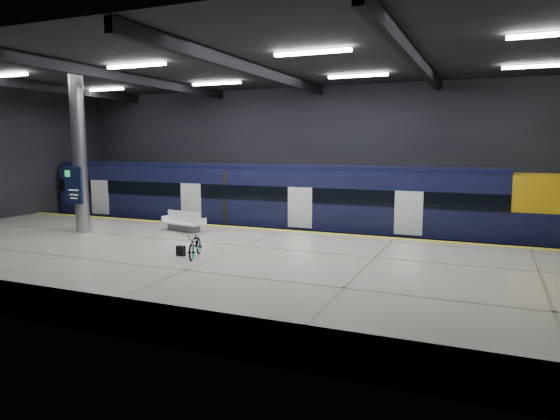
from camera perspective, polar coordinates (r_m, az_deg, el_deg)
The scene contains 10 objects.
ground at distance 20.22m, azimuth -2.72°, elevation -6.65°, with size 30.00×30.00×0.00m, color black.
room_shell at distance 19.62m, azimuth -2.82°, elevation 9.77°, with size 30.10×16.10×8.05m.
platform at distance 17.93m, azimuth -6.19°, elevation -6.71°, with size 30.00×11.00×1.10m, color beige.
safety_strip at distance 22.45m, azimuth 0.29°, elevation -2.33°, with size 30.00×0.40×0.01m, color gold.
rails at distance 25.15m, azimuth 2.69°, elevation -3.65°, with size 30.00×1.52×0.16m.
train at distance 25.15m, azimuth 0.85°, elevation 0.92°, with size 29.40×2.84×3.79m.
bench at distance 22.65m, azimuth -10.93°, elevation -1.60°, with size 2.14×1.25×0.89m.
bicycle at distance 17.33m, azimuth -9.65°, elevation -3.92°, with size 0.58×1.67×0.88m, color #99999E.
pannier_bag at distance 17.71m, azimuth -11.27°, elevation -4.59°, with size 0.30×0.18×0.35m, color black.
info_column at distance 23.42m, azimuth -21.99°, elevation 5.79°, with size 0.90×0.78×6.90m.
Camera 1 is at (8.46, -17.69, 4.94)m, focal length 32.00 mm.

